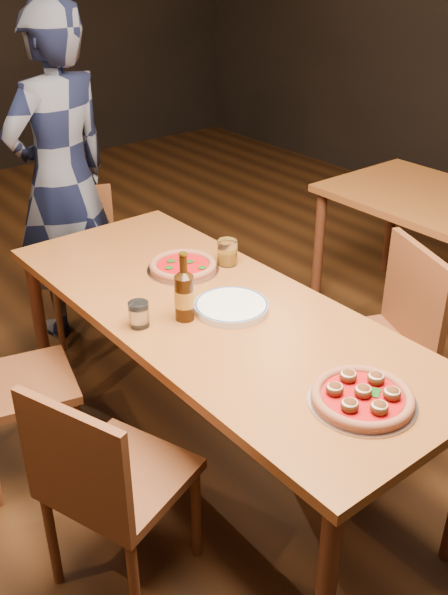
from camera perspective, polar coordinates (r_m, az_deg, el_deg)
ground at (r=2.98m, az=-0.62°, el=-13.60°), size 9.00×9.00×0.00m
table_main at (r=2.57m, az=-0.70°, el=-2.35°), size 0.80×2.00×0.75m
chair_main_nw at (r=2.29m, az=-8.88°, el=-14.88°), size 0.53×0.53×0.88m
chair_main_sw at (r=2.79m, az=-17.04°, el=-7.02°), size 0.49×0.49×0.86m
chair_main_e at (r=2.86m, az=12.00°, el=-4.29°), size 0.58×0.58×0.96m
chair_end at (r=3.70m, az=-11.95°, el=2.73°), size 0.52×0.52×0.84m
pizza_meatball at (r=2.08m, az=11.84°, el=-8.35°), size 0.33×0.33×0.06m
pizza_margherita at (r=2.82m, az=-3.55°, el=2.72°), size 0.31×0.31×0.04m
plate_stack at (r=2.52m, az=0.64°, el=-0.81°), size 0.28×0.28×0.03m
beer_bottle at (r=2.43m, az=-3.43°, el=0.10°), size 0.07×0.07×0.26m
water_glass at (r=2.42m, az=-7.34°, el=-1.44°), size 0.08×0.08×0.09m
amber_glass at (r=2.86m, az=0.29°, el=3.91°), size 0.09×0.09×0.11m
diner at (r=3.63m, az=-13.78°, el=9.91°), size 0.72×0.54×1.76m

